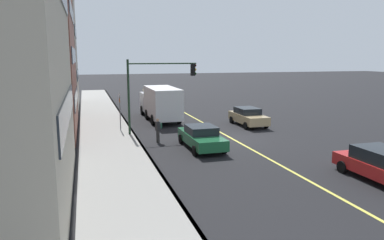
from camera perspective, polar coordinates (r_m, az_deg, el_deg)
name	(u,v)px	position (r m, az deg, el deg)	size (l,w,h in m)	color
ground	(232,139)	(25.65, 6.20, -2.89)	(200.00, 200.00, 0.00)	black
sidewalk_slab	(111,145)	(23.78, -12.53, -3.90)	(80.00, 3.86, 0.15)	gray
curb_edge	(140,144)	(23.96, -8.10, -3.66)	(80.00, 0.16, 0.15)	slate
lane_stripe_center	(232,138)	(25.65, 6.20, -2.88)	(80.00, 0.16, 0.01)	#D8CC4C
car_red	(383,165)	(18.88, 27.64, -6.20)	(4.65, 2.12, 1.51)	red
car_tan	(248,116)	(30.51, 8.74, 0.55)	(4.37, 1.95, 1.48)	tan
car_green	(201,137)	(22.68, 1.47, -2.65)	(4.77, 2.02, 1.41)	#1E6038
truck_white	(160,102)	(32.92, -4.99, 2.77)	(8.47, 2.50, 2.99)	silver
pedestrian_with_backpack	(158,129)	(24.24, -5.31, -1.35)	(0.43, 0.43, 1.62)	#383838
traffic_light_mast	(157,82)	(26.48, -5.56, 5.85)	(0.28, 5.10, 5.45)	#1E3823
street_sign_post	(120,109)	(27.83, -11.18, 1.64)	(0.60, 0.08, 2.98)	slate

